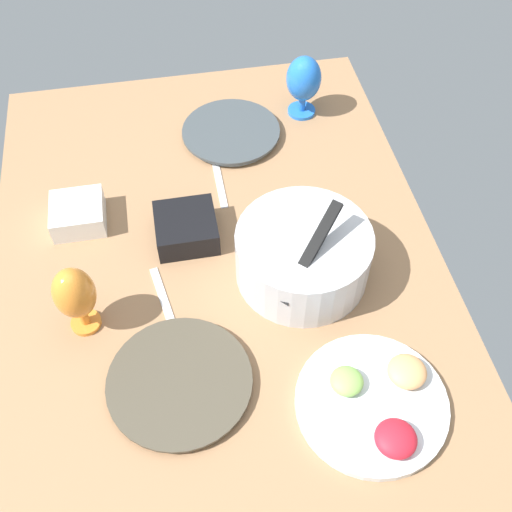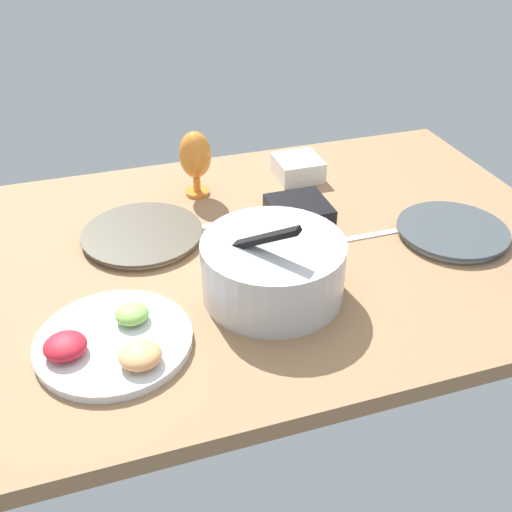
# 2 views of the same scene
# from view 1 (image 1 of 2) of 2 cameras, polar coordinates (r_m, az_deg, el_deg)

# --- Properties ---
(ground_plane) EXTENTS (1.60, 1.04, 0.04)m
(ground_plane) POSITION_cam_1_polar(r_m,az_deg,el_deg) (1.41, -3.09, -3.11)
(ground_plane) COLOR #99704C
(dinner_plate_left) EXTENTS (0.27, 0.27, 0.02)m
(dinner_plate_left) POSITION_cam_1_polar(r_m,az_deg,el_deg) (1.73, -2.33, 11.39)
(dinner_plate_left) COLOR silver
(dinner_plate_left) RESTS_ON ground_plane
(dinner_plate_right) EXTENTS (0.29, 0.29, 0.02)m
(dinner_plate_right) POSITION_cam_1_polar(r_m,az_deg,el_deg) (1.26, -7.11, -11.57)
(dinner_plate_right) COLOR beige
(dinner_plate_right) RESTS_ON ground_plane
(mixing_bowl) EXTENTS (0.30, 0.30, 0.20)m
(mixing_bowl) POSITION_cam_1_polar(r_m,az_deg,el_deg) (1.36, 4.40, 0.21)
(mixing_bowl) COLOR silver
(mixing_bowl) RESTS_ON ground_plane
(fruit_platter) EXTENTS (0.30, 0.30, 0.05)m
(fruit_platter) POSITION_cam_1_polar(r_m,az_deg,el_deg) (1.25, 11.07, -13.17)
(fruit_platter) COLOR silver
(fruit_platter) RESTS_ON ground_plane
(hurricane_glass_blue) EXTENTS (0.10, 0.10, 0.18)m
(hurricane_glass_blue) POSITION_cam_1_polar(r_m,az_deg,el_deg) (1.75, 4.45, 15.96)
(hurricane_glass_blue) COLOR blue
(hurricane_glass_blue) RESTS_ON ground_plane
(hurricane_glass_orange) EXTENTS (0.09, 0.09, 0.18)m
(hurricane_glass_orange) POSITION_cam_1_polar(r_m,az_deg,el_deg) (1.29, -16.50, -3.48)
(hurricane_glass_orange) COLOR orange
(hurricane_glass_orange) RESTS_ON ground_plane
(square_bowl_black) EXTENTS (0.14, 0.14, 0.06)m
(square_bowl_black) POSITION_cam_1_polar(r_m,az_deg,el_deg) (1.46, -6.52, 2.70)
(square_bowl_black) COLOR black
(square_bowl_black) RESTS_ON ground_plane
(square_bowl_white) EXTENTS (0.13, 0.13, 0.06)m
(square_bowl_white) POSITION_cam_1_polar(r_m,az_deg,el_deg) (1.54, -16.25, 3.87)
(square_bowl_white) COLOR white
(square_bowl_white) RESTS_ON ground_plane
(fork_by_left_plate) EXTENTS (0.18, 0.02, 0.01)m
(fork_by_left_plate) POSITION_cam_1_polar(r_m,az_deg,el_deg) (1.60, -3.42, 6.86)
(fork_by_left_plate) COLOR silver
(fork_by_left_plate) RESTS_ON ground_plane
(fork_by_right_plate) EXTENTS (0.18, 0.05, 0.01)m
(fork_by_right_plate) POSITION_cam_1_polar(r_m,az_deg,el_deg) (1.38, -8.60, -3.95)
(fork_by_right_plate) COLOR silver
(fork_by_right_plate) RESTS_ON ground_plane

